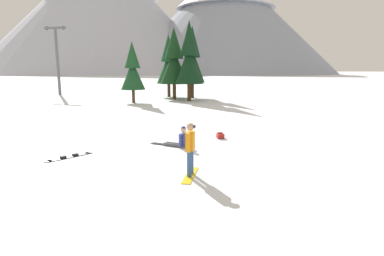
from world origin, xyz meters
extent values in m
plane|color=white|center=(0.00, 0.00, 0.00)|extent=(800.00, 800.00, 0.00)
cube|color=yellow|center=(3.53, -1.40, 0.01)|extent=(0.34, 1.61, 0.02)
cylinder|color=#335184|center=(3.52, -1.24, 0.43)|extent=(0.15, 0.15, 0.81)
cylinder|color=#335184|center=(3.53, -1.56, 0.43)|extent=(0.15, 0.15, 0.81)
cube|color=orange|center=(3.53, -1.40, 1.12)|extent=(0.25, 0.41, 0.57)
cylinder|color=orange|center=(3.52, -1.14, 1.11)|extent=(0.11, 0.11, 0.58)
cylinder|color=orange|center=(3.54, -1.66, 1.11)|extent=(0.11, 0.11, 0.58)
sphere|color=tan|center=(3.53, -1.40, 1.56)|extent=(0.24, 0.24, 0.24)
cube|color=black|center=(3.67, -1.39, 1.57)|extent=(0.05, 0.17, 0.08)
cube|color=#4C4C51|center=(2.47, 2.10, 0.05)|extent=(0.36, 0.42, 0.10)
cylinder|color=#4C4C51|center=(1.96, 2.13, 0.07)|extent=(0.81, 0.35, 0.14)
cylinder|color=#4C4C51|center=(2.01, 2.33, 0.07)|extent=(0.81, 0.35, 0.14)
cube|color=black|center=(1.60, 2.34, 0.01)|extent=(1.46, 0.65, 0.02)
cube|color=navy|center=(2.47, 2.10, 0.35)|extent=(0.34, 0.45, 0.51)
cylinder|color=navy|center=(2.40, 1.85, 0.35)|extent=(0.11, 0.11, 0.52)
cylinder|color=navy|center=(2.54, 2.35, 0.35)|extent=(0.11, 0.11, 0.52)
sphere|color=tan|center=(2.47, 2.10, 0.77)|extent=(0.24, 0.24, 0.24)
sphere|color=navy|center=(2.47, 2.10, 0.82)|extent=(0.20, 0.20, 0.20)
cube|color=black|center=(-1.42, -0.31, 0.01)|extent=(1.09, 1.52, 0.02)
cylinder|color=black|center=(-0.99, 0.38, 0.01)|extent=(0.40, 0.40, 0.02)
cylinder|color=black|center=(-1.84, -0.99, 0.01)|extent=(0.40, 0.40, 0.02)
cube|color=black|center=(-1.29, -0.10, 0.06)|extent=(0.22, 0.24, 0.07)
cube|color=black|center=(-1.54, -0.51, 0.06)|extent=(0.22, 0.24, 0.07)
cube|color=red|center=(3.78, 4.24, 0.12)|extent=(0.45, 0.54, 0.24)
cube|color=maroon|center=(3.76, 4.31, 0.24)|extent=(0.28, 0.26, 0.08)
cylinder|color=black|center=(3.86, 4.01, 0.14)|extent=(0.07, 0.12, 0.02)
cylinder|color=#472D19|center=(-1.59, 21.55, 0.89)|extent=(0.41, 0.41, 1.79)
cone|color=black|center=(-1.59, 21.55, 3.69)|extent=(2.91, 2.91, 3.81)
cone|color=black|center=(-1.59, 21.55, 6.36)|extent=(1.89, 1.89, 3.49)
cylinder|color=#472D19|center=(-6.58, 18.66, 0.65)|extent=(0.30, 0.30, 1.31)
cone|color=#194723|center=(-6.58, 18.66, 2.69)|extent=(2.35, 2.35, 2.78)
cone|color=#194723|center=(-6.58, 18.66, 4.64)|extent=(1.53, 1.53, 2.55)
cylinder|color=#472D19|center=(-3.61, 23.11, 0.85)|extent=(0.39, 0.39, 1.70)
cone|color=#143819|center=(-3.61, 23.11, 3.50)|extent=(3.14, 3.14, 3.61)
cone|color=#143819|center=(-3.61, 23.11, 6.03)|extent=(2.04, 2.04, 3.31)
cylinder|color=#472D19|center=(-5.03, 25.88, 0.80)|extent=(0.36, 0.36, 1.60)
cone|color=#194723|center=(-5.03, 25.88, 3.30)|extent=(2.85, 2.85, 3.41)
cone|color=#194723|center=(-5.03, 25.88, 5.69)|extent=(1.86, 1.86, 3.12)
cylinder|color=#472D19|center=(-2.00, 24.99, 0.88)|extent=(0.40, 0.40, 1.77)
cone|color=black|center=(-2.00, 24.99, 3.65)|extent=(2.85, 2.85, 3.76)
cone|color=black|center=(-2.00, 24.99, 6.28)|extent=(1.85, 1.85, 3.45)
cylinder|color=#595B60|center=(-19.60, 25.80, 4.07)|extent=(0.36, 0.36, 8.14)
cube|color=#595B60|center=(-19.60, 25.80, 8.29)|extent=(2.85, 0.24, 0.30)
cylinder|color=black|center=(-20.74, 25.80, 8.29)|extent=(0.44, 0.10, 0.44)
cylinder|color=black|center=(-18.46, 25.80, 8.29)|extent=(0.44, 0.10, 0.44)
cone|color=#B2B7C6|center=(-99.15, 196.08, 41.18)|extent=(161.47, 161.47, 82.36)
cone|color=#8C93A3|center=(-18.85, 209.55, 34.82)|extent=(144.78, 144.78, 69.64)
camera|label=1|loc=(5.56, -10.72, 3.31)|focal=29.67mm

